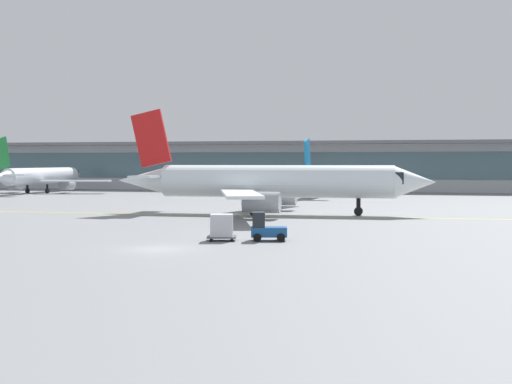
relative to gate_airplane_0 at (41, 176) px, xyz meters
The scene contains 8 objects.
ground_plane 86.56m from the gate_airplane_0, 54.83° to the right, with size 400.00×400.00×0.00m, color gray.
taxiway_centreline_stripe 66.86m from the gate_airplane_0, 39.18° to the right, with size 110.00×0.36×0.01m, color yellow.
terminal_concourse 54.10m from the gate_airplane_0, 22.83° to the left, with size 206.24×11.00×9.60m.
gate_airplane_0 is the anchor object (origin of this frame).
gate_airplane_1 51.37m from the gate_airplane_0, ahead, with size 26.06×28.07×9.30m.
taxiing_regional_jet 65.21m from the gate_airplane_0, 38.07° to the right, with size 35.08×32.65×11.63m.
baggage_tug 85.26m from the gate_airplane_0, 49.12° to the right, with size 2.85×2.09×2.10m.
cargo_dolly_lead 83.80m from the gate_airplane_0, 51.06° to the right, with size 2.40×2.03×1.94m.
Camera 1 is at (16.39, -42.38, 5.83)m, focal length 48.10 mm.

